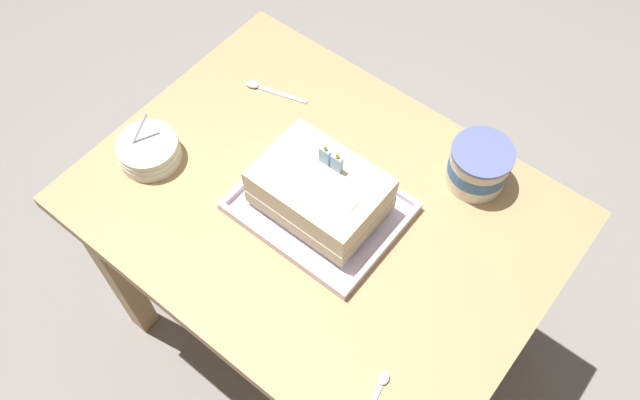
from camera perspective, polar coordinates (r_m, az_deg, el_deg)
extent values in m
plane|color=gray|center=(2.09, 0.00, -11.10)|extent=(8.00, 8.00, 0.00)
cube|color=tan|center=(1.44, 0.00, -0.85)|extent=(1.01, 0.76, 0.04)
cube|color=tan|center=(1.86, -17.17, -5.93)|extent=(0.06, 0.06, 0.70)
cube|color=tan|center=(2.05, -4.18, 6.42)|extent=(0.06, 0.06, 0.70)
cube|color=tan|center=(1.84, 17.44, -7.51)|extent=(0.06, 0.06, 0.70)
cube|color=silver|center=(1.42, 0.00, -0.73)|extent=(0.34, 0.28, 0.01)
cube|color=silver|center=(1.36, -3.47, -4.17)|extent=(0.34, 0.01, 0.02)
cube|color=silver|center=(1.47, 3.22, 2.95)|extent=(0.34, 0.01, 0.02)
cube|color=silver|center=(1.47, -5.07, 2.96)|extent=(0.01, 0.25, 0.02)
cube|color=silver|center=(1.36, 5.48, -4.18)|extent=(0.01, 0.25, 0.02)
cube|color=beige|center=(1.39, 0.00, 0.11)|extent=(0.26, 0.19, 0.04)
cube|color=beige|center=(1.36, 0.00, 0.82)|extent=(0.26, 0.18, 0.02)
cube|color=beige|center=(1.33, 0.00, 1.55)|extent=(0.26, 0.19, 0.04)
cube|color=beige|center=(1.31, -0.38, 1.65)|extent=(0.20, 0.03, 0.00)
cube|color=#8CB7EA|center=(1.32, 0.45, 3.84)|extent=(0.02, 0.01, 0.04)
ellipsoid|color=yellow|center=(1.30, 0.45, 4.53)|extent=(0.01, 0.01, 0.01)
cube|color=#8CB7EA|center=(1.31, 1.48, 3.18)|extent=(0.02, 0.01, 0.04)
ellipsoid|color=yellow|center=(1.29, 1.50, 3.86)|extent=(0.01, 0.01, 0.01)
cylinder|color=silver|center=(1.54, -14.49, 3.85)|extent=(0.14, 0.14, 0.03)
cylinder|color=silver|center=(1.53, -14.61, 4.17)|extent=(0.14, 0.14, 0.03)
cylinder|color=silver|center=(1.51, -14.72, 4.49)|extent=(0.14, 0.14, 0.03)
cylinder|color=silver|center=(1.50, -15.48, 5.78)|extent=(0.02, 0.07, 0.07)
cylinder|color=silver|center=(1.46, 13.57, 2.80)|extent=(0.13, 0.13, 0.10)
cylinder|color=#386BB2|center=(1.46, 13.61, 2.91)|extent=(0.13, 0.13, 0.03)
cylinder|color=#5A659F|center=(1.42, 14.00, 4.02)|extent=(0.14, 0.14, 0.01)
ellipsoid|color=silver|center=(1.27, 5.56, -15.13)|extent=(0.02, 0.03, 0.01)
ellipsoid|color=silver|center=(1.64, -5.88, 9.96)|extent=(0.04, 0.03, 0.01)
cube|color=silver|center=(1.62, -3.27, 9.11)|extent=(0.12, 0.05, 0.00)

